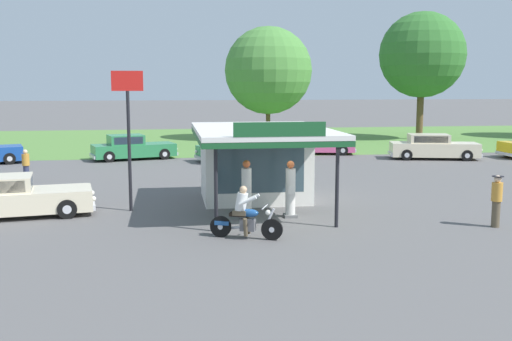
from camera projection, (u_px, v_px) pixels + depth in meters
ground_plane at (299, 222)px, 19.93m from camera, size 300.00×300.00×0.00m
grass_verge_strip at (220, 140)px, 49.31m from camera, size 120.00×24.00×0.01m
service_station_kiosk at (256, 157)px, 23.10m from camera, size 4.74×7.25×3.40m
gas_pump_nearside at (247, 192)px, 20.30m from camera, size 0.44×0.44×2.00m
gas_pump_offside at (290, 191)px, 20.52m from camera, size 0.44×0.44×1.95m
motorcycle_with_rider at (245, 217)px, 17.69m from camera, size 2.09×0.99×1.58m
featured_classic_sedan at (9, 198)px, 20.59m from camera, size 5.73×2.71×1.42m
parked_car_back_row_left at (132, 148)px, 36.35m from camera, size 5.34×3.14×1.50m
parked_car_back_row_centre_right at (317, 144)px, 39.20m from camera, size 5.26×2.78×1.44m
parked_car_back_row_centre_left at (433, 147)px, 36.46m from camera, size 5.58×2.91×1.52m
parked_car_back_row_centre at (240, 149)px, 35.55m from camera, size 5.40×2.97×1.52m
bystander_strolling_foreground at (26, 165)px, 27.96m from camera, size 0.34×0.34×1.52m
bystander_chatting_near_pumps at (497, 199)px, 19.08m from camera, size 0.37×0.37×1.68m
tree_oak_centre at (422, 55)px, 48.70m from camera, size 6.93×6.93×10.34m
tree_oak_far_right at (267, 73)px, 48.48m from camera, size 7.07×7.07×9.14m
roadside_pole_sign at (128, 117)px, 21.20m from camera, size 1.10×0.12×4.99m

